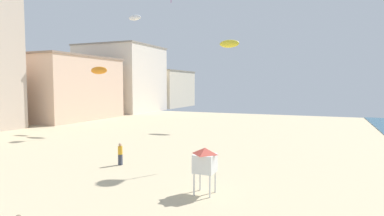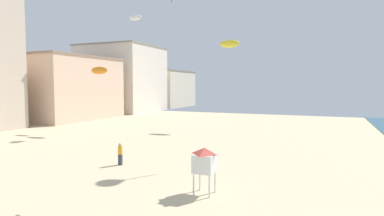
{
  "view_description": "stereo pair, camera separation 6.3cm",
  "coord_description": "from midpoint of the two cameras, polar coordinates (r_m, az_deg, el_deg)",
  "views": [
    {
      "loc": [
        17.06,
        -5.88,
        5.92
      ],
      "look_at": [
        7.06,
        17.99,
        4.09
      ],
      "focal_mm": 30.04,
      "sensor_mm": 36.0,
      "label": 1
    },
    {
      "loc": [
        17.12,
        -5.86,
        5.92
      ],
      "look_at": [
        7.06,
        17.99,
        4.09
      ],
      "focal_mm": 30.04,
      "sensor_mm": 36.0,
      "label": 2
    }
  ],
  "objects": [
    {
      "name": "boardwalk_hotel_far",
      "position": [
        75.63,
        -12.32,
        5.08
      ],
      "size": [
        16.01,
        15.2,
        14.78
      ],
      "color": "silver",
      "rests_on": "ground"
    },
    {
      "name": "kite_yellow_parafoil",
      "position": [
        45.32,
        6.74,
        11.27
      ],
      "size": [
        2.77,
        0.77,
        1.08
      ],
      "color": "yellow"
    },
    {
      "name": "kite_white_parafoil",
      "position": [
        47.53,
        -10.01,
        15.52
      ],
      "size": [
        2.03,
        0.56,
        0.79
      ],
      "color": "white"
    },
    {
      "name": "kite_orange_parafoil",
      "position": [
        41.79,
        -16.09,
        6.43
      ],
      "size": [
        2.43,
        0.67,
        0.94
      ],
      "color": "orange"
    },
    {
      "name": "boardwalk_hotel_mid",
      "position": [
        61.43,
        -22.29,
        3.32
      ],
      "size": [
        15.04,
        17.44,
        10.9
      ],
      "color": "beige",
      "rests_on": "ground"
    },
    {
      "name": "kite_flyer",
      "position": [
        24.65,
        -12.55,
        -7.76
      ],
      "size": [
        0.34,
        0.34,
        1.64
      ],
      "rotation": [
        0.0,
        0.0,
        3.94
      ],
      "color": "#383D4C",
      "rests_on": "ground"
    },
    {
      "name": "boardwalk_hotel_distant",
      "position": [
        90.32,
        -5.95,
        3.42
      ],
      "size": [
        15.89,
        16.64,
        9.89
      ],
      "color": "beige",
      "rests_on": "ground"
    },
    {
      "name": "lifeguard_stand",
      "position": [
        17.65,
        2.34,
        -9.32
      ],
      "size": [
        1.1,
        1.1,
        2.55
      ],
      "rotation": [
        0.0,
        0.0,
        0.33
      ],
      "color": "white",
      "rests_on": "ground"
    }
  ]
}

